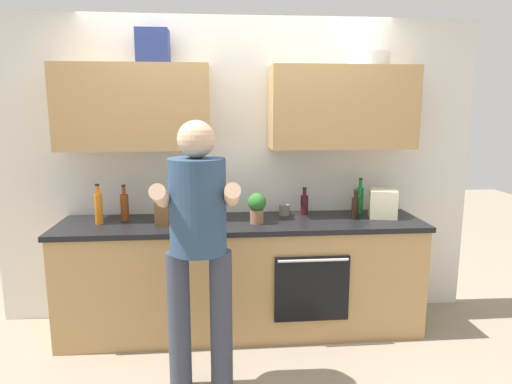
# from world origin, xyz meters

# --- Properties ---
(ground_plane) EXTENTS (12.00, 12.00, 0.00)m
(ground_plane) POSITION_xyz_m (0.00, 0.00, 0.00)
(ground_plane) COLOR gray
(back_wall_unit) EXTENTS (4.00, 0.38, 2.50)m
(back_wall_unit) POSITION_xyz_m (0.00, 0.27, 1.50)
(back_wall_unit) COLOR silver
(back_wall_unit) RESTS_ON ground
(counter) EXTENTS (2.84, 0.67, 0.90)m
(counter) POSITION_xyz_m (0.00, -0.00, 0.45)
(counter) COLOR tan
(counter) RESTS_ON ground
(person_standing) EXTENTS (0.49, 0.45, 1.70)m
(person_standing) POSITION_xyz_m (-0.31, -0.78, 1.01)
(person_standing) COLOR #383D4C
(person_standing) RESTS_ON ground
(bottle_juice) EXTENTS (0.06, 0.06, 0.31)m
(bottle_juice) POSITION_xyz_m (-1.09, 0.02, 1.03)
(bottle_juice) COLOR orange
(bottle_juice) RESTS_ON counter
(bottle_soy) EXTENTS (0.06, 0.06, 0.24)m
(bottle_soy) POSITION_xyz_m (0.90, -0.00, 1.00)
(bottle_soy) COLOR black
(bottle_soy) RESTS_ON counter
(bottle_soda) EXTENTS (0.06, 0.06, 0.30)m
(bottle_soda) POSITION_xyz_m (1.01, 0.20, 1.02)
(bottle_soda) COLOR #198C33
(bottle_soda) RESTS_ON counter
(bottle_vinegar) EXTENTS (0.06, 0.06, 0.28)m
(bottle_vinegar) POSITION_xyz_m (-0.92, 0.12, 1.01)
(bottle_vinegar) COLOR brown
(bottle_vinegar) RESTS_ON counter
(bottle_wine) EXTENTS (0.06, 0.06, 0.23)m
(bottle_wine) POSITION_xyz_m (0.53, 0.19, 0.99)
(bottle_wine) COLOR #471419
(bottle_wine) RESTS_ON counter
(cup_stoneware) EXTENTS (0.09, 0.09, 0.09)m
(cup_stoneware) POSITION_xyz_m (0.36, 0.18, 0.94)
(cup_stoneware) COLOR slate
(cup_stoneware) RESTS_ON counter
(mixing_bowl) EXTENTS (0.22, 0.22, 0.10)m
(mixing_bowl) POSITION_xyz_m (-0.31, 0.02, 0.95)
(mixing_bowl) COLOR silver
(mixing_bowl) RESTS_ON counter
(knife_block) EXTENTS (0.10, 0.14, 0.28)m
(knife_block) POSITION_xyz_m (-0.61, -0.05, 1.01)
(knife_block) COLOR brown
(knife_block) RESTS_ON counter
(potted_herb) EXTENTS (0.14, 0.14, 0.23)m
(potted_herb) POSITION_xyz_m (0.11, -0.07, 1.03)
(potted_herb) COLOR #9E6647
(potted_herb) RESTS_ON counter
(grocery_bag_rice) EXTENTS (0.26, 0.25, 0.23)m
(grocery_bag_rice) POSITION_xyz_m (1.14, 0.04, 1.01)
(grocery_bag_rice) COLOR beige
(grocery_bag_rice) RESTS_ON counter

